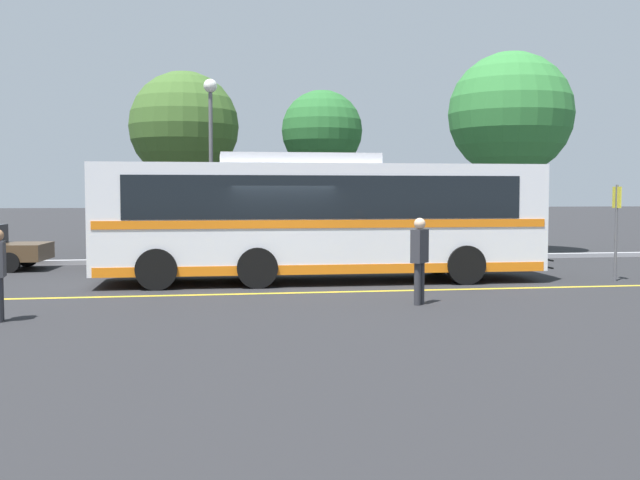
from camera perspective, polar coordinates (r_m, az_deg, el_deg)
The scene contains 11 objects.
ground_plane at distance 19.20m, azimuth -3.05°, elevation -3.36°, with size 220.00×220.00×0.00m, color #262628.
lane_strip_0 at distance 17.58m, azimuth 1.15°, elevation -3.98°, with size 0.20×31.49×0.01m, color gold.
curb_strip at distance 25.56m, azimuth -2.13°, elevation -1.47°, with size 39.49×0.36×0.15m, color #99999E.
transit_bus at distance 19.61m, azimuth -0.03°, elevation 1.90°, with size 11.85×2.86×3.33m.
parked_car_1 at distance 24.09m, azimuth -11.40°, elevation -0.29°, with size 4.66×2.10×1.40m.
pedestrian_1 at distance 15.62m, azimuth 7.59°, elevation -1.14°, with size 0.45×0.46×1.81m.
bus_stop_sign at distance 21.17m, azimuth 21.65°, elevation 1.39°, with size 0.07×0.40×2.54m.
street_lamp at distance 26.70m, azimuth -8.33°, elevation 8.11°, with size 0.48×0.48×6.31m.
tree_0 at distance 29.66m, azimuth -10.32°, elevation 8.50°, with size 4.21×4.21×7.02m.
tree_1 at distance 30.41m, azimuth 14.31°, elevation 9.25°, with size 4.82×4.82×7.81m.
tree_2 at distance 28.15m, azimuth 0.14°, elevation 8.26°, with size 3.01×3.01×6.16m.
Camera 1 is at (-2.05, -18.95, 2.30)m, focal length 42.00 mm.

